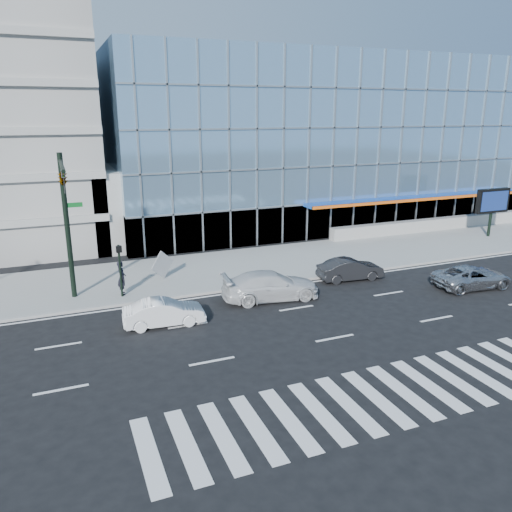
% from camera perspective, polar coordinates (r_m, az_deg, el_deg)
% --- Properties ---
extents(ground, '(160.00, 160.00, 0.00)m').
position_cam_1_polar(ground, '(27.12, 4.64, -5.96)').
color(ground, black).
rests_on(ground, ground).
extents(sidewalk, '(120.00, 8.00, 0.15)m').
position_cam_1_polar(sidewalk, '(34.00, -1.41, -1.16)').
color(sidewalk, gray).
rests_on(sidewalk, ground).
extents(theatre_building, '(42.00, 26.00, 15.00)m').
position_cam_1_polar(theatre_building, '(54.73, 5.76, 13.24)').
color(theatre_building, '#76A1C4').
rests_on(theatre_building, ground).
extents(ramp_block, '(6.00, 8.00, 6.00)m').
position_cam_1_polar(ramp_block, '(41.37, -14.29, 5.63)').
color(ramp_block, gray).
rests_on(ramp_block, ground).
extents(retaining_wall, '(30.00, 0.80, 1.00)m').
position_cam_1_polar(retaining_wall, '(50.02, 23.66, 3.78)').
color(retaining_wall, gray).
rests_on(retaining_wall, sidewalk).
extents(traffic_signal, '(1.14, 5.74, 8.00)m').
position_cam_1_polar(traffic_signal, '(27.25, -21.07, 6.60)').
color(traffic_signal, black).
rests_on(traffic_signal, sidewalk).
extents(ped_signal_post, '(0.30, 0.33, 3.00)m').
position_cam_1_polar(ped_signal_post, '(28.63, -15.31, -0.76)').
color(ped_signal_post, black).
rests_on(ped_signal_post, sidewalk).
extents(marquee_sign, '(3.20, 0.43, 4.00)m').
position_cam_1_polar(marquee_sign, '(45.74, 25.42, 5.62)').
color(marquee_sign, black).
rests_on(marquee_sign, sidewalk).
extents(silver_suv, '(4.98, 2.60, 1.34)m').
position_cam_1_polar(silver_suv, '(32.61, 23.49, -2.20)').
color(silver_suv, '#AAABAF').
rests_on(silver_suv, ground).
extents(white_suv, '(5.71, 2.81, 1.60)m').
position_cam_1_polar(white_suv, '(28.06, 1.68, -3.40)').
color(white_suv, silver).
rests_on(white_suv, ground).
extents(white_sedan, '(4.08, 1.69, 1.31)m').
position_cam_1_polar(white_sedan, '(25.17, -10.48, -6.37)').
color(white_sedan, white).
rests_on(white_sedan, ground).
extents(dark_sedan, '(4.25, 1.79, 1.36)m').
position_cam_1_polar(dark_sedan, '(31.84, 10.73, -1.51)').
color(dark_sedan, black).
rests_on(dark_sedan, ground).
extents(pedestrian, '(0.48, 0.72, 1.96)m').
position_cam_1_polar(pedestrian, '(29.31, -15.09, -2.43)').
color(pedestrian, black).
rests_on(pedestrian, sidewalk).
extents(tilted_panel, '(1.60, 1.01, 1.83)m').
position_cam_1_polar(tilted_panel, '(31.46, -10.65, -0.99)').
color(tilted_panel, '#A7A7A7').
rests_on(tilted_panel, sidewalk).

